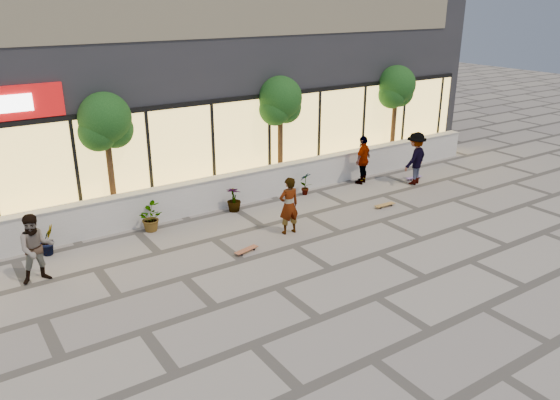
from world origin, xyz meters
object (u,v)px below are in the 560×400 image
tree_mideast (280,103)px  skater_right_far (415,158)px  tree_east (396,89)px  skater_right_near (363,160)px  skateboard_center (246,250)px  skater_center (289,206)px  skater_left (36,248)px  tree_midwest (106,125)px  skateboard_right_near (385,205)px  skateboard_right_far (414,177)px

tree_mideast → skater_right_far: (4.19, -2.48, -2.03)m
tree_east → skater_right_near: (-2.84, -1.40, -2.10)m
tree_mideast → skater_right_near: (2.66, -1.40, -2.10)m
tree_mideast → skateboard_center: tree_mideast is taller
skater_center → skater_right_near: skater_right_near is taller
tree_east → skater_center: (-7.62, -3.63, -2.14)m
tree_mideast → skater_left: size_ratio=2.29×
tree_midwest → tree_east: same height
tree_east → skateboard_center: size_ratio=5.21×
tree_midwest → skater_right_near: size_ratio=2.21×
tree_mideast → skateboard_center: size_ratio=5.21×
skateboard_right_near → skater_right_far: bearing=26.7°
tree_mideast → skater_right_near: tree_mideast is taller
tree_east → skateboard_center: (-9.29, -4.06, -2.91)m
tree_mideast → skater_left: (-8.68, -2.67, -2.13)m
skateboard_right_near → skater_center: bearing=-178.4°
skateboard_center → skateboard_right_near: size_ratio=0.99×
skater_right_far → tree_mideast: bearing=-47.5°
skater_right_near → skater_center: bearing=0.6°
skater_center → skateboard_right_far: bearing=-163.0°
tree_mideast → skateboard_right_far: 5.85m
tree_midwest → skater_left: size_ratio=2.29×
skater_right_far → skateboard_center: skater_right_far is taller
skater_right_far → skateboard_right_near: size_ratio=2.51×
tree_mideast → skateboard_center: bearing=-133.0°
tree_midwest → skateboard_right_near: 8.96m
skateboard_right_far → skateboard_center: bearing=-166.7°
skater_center → tree_midwest: bearing=-38.5°
tree_mideast → tree_midwest: bearing=180.0°
skater_left → skateboard_center: bearing=-14.5°
tree_east → skater_right_near: size_ratio=2.21×
tree_mideast → tree_east: 5.50m
skater_center → skater_left: size_ratio=0.99×
tree_midwest → skater_right_near: bearing=-9.2°
skateboard_center → skateboard_right_far: (8.38, 1.91, -0.00)m
skater_left → skater_right_far: bearing=2.3°
skateboard_center → tree_mideast: bearing=33.4°
tree_midwest → skater_center: bearing=-43.1°
skateboard_right_far → skater_left: bearing=-177.3°
skater_right_near → skateboard_center: 7.02m
skater_center → skateboard_right_near: 3.85m
tree_east → skater_right_far: bearing=-117.8°
tree_midwest → tree_east: (11.50, 0.00, 0.00)m
skateboard_right_near → skateboard_right_far: 3.30m
skater_right_near → skateboard_right_far: bearing=134.5°
skater_right_far → skateboard_center: bearing=-5.7°
skater_center → skateboard_right_far: 6.92m
tree_east → skater_left: bearing=-169.4°
tree_east → skateboard_right_far: (-0.91, -2.15, -2.91)m
tree_east → skater_right_near: bearing=-153.8°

